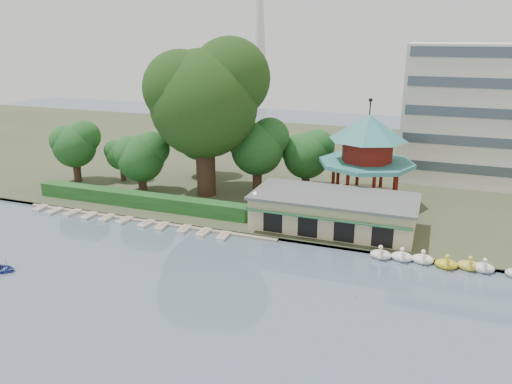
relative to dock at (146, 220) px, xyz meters
The scene contains 12 objects.
ground_plane 20.97m from the dock, 55.10° to the right, with size 220.00×220.00×0.00m, color slate.
shore 36.81m from the dock, 70.97° to the left, with size 220.00×70.00×0.40m, color #424930.
embankment 12.00m from the dock, ahead, with size 220.00×0.60×0.30m, color gray.
dock is the anchor object (origin of this frame).
boathouse 22.62m from the dock, 12.24° to the left, with size 18.60×9.39×3.90m.
pavilion 29.14m from the dock, 31.66° to the left, with size 12.40×12.40×13.50m.
hedge 4.61m from the dock, 132.27° to the left, with size 30.00×2.00×1.80m, color #205621.
lamp_post 13.99m from the dock, ahead, with size 0.36×0.36×4.28m.
big_tree 18.01m from the dock, 73.85° to the left, with size 15.68×14.61×21.12m.
small_trees 15.59m from the dock, 89.80° to the left, with size 40.09×16.71×10.36m.
swan_boats 37.33m from the dock, ahead, with size 20.25×2.18×1.92m.
moored_rowboats 2.46m from the dock, 146.76° to the right, with size 27.22×2.70×0.36m.
Camera 1 is at (20.29, -31.40, 21.96)m, focal length 35.00 mm.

